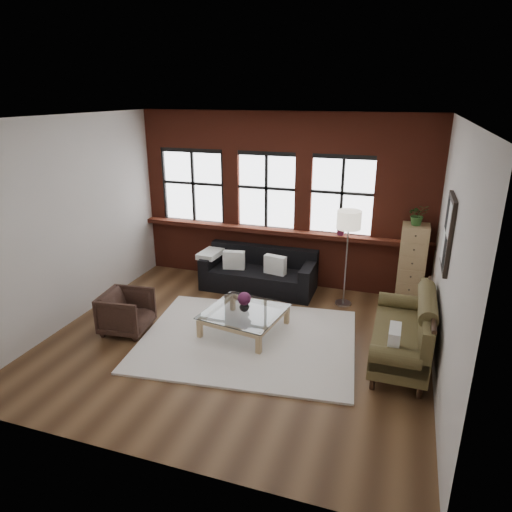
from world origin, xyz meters
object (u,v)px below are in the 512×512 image
(floor_lamp, at_px, (347,255))
(coffee_table, at_px, (244,321))
(vintage_settee, at_px, (401,328))
(vase, at_px, (244,306))
(armchair, at_px, (127,312))
(dark_sofa, at_px, (259,270))
(drawer_chest, at_px, (412,265))

(floor_lamp, bearing_deg, coffee_table, -131.76)
(vintage_settee, height_order, floor_lamp, floor_lamp)
(vase, bearing_deg, armchair, -162.89)
(dark_sofa, xyz_separation_m, armchair, (-1.44, -2.15, -0.06))
(vase, distance_m, drawer_chest, 3.03)
(drawer_chest, bearing_deg, dark_sofa, -174.92)
(armchair, distance_m, floor_lamp, 3.69)
(vase, relative_size, floor_lamp, 0.09)
(dark_sofa, distance_m, drawer_chest, 2.71)
(coffee_table, bearing_deg, vase, -116.57)
(dark_sofa, bearing_deg, vintage_settee, -33.07)
(dark_sofa, xyz_separation_m, vintage_settee, (2.58, -1.68, 0.11))
(coffee_table, height_order, drawer_chest, drawer_chest)
(vintage_settee, xyz_separation_m, drawer_chest, (0.10, 1.92, 0.22))
(armchair, distance_m, drawer_chest, 4.77)
(dark_sofa, distance_m, coffee_table, 1.66)
(dark_sofa, distance_m, floor_lamp, 1.70)
(dark_sofa, relative_size, floor_lamp, 1.14)
(vintage_settee, height_order, vase, vintage_settee)
(armchair, distance_m, coffee_table, 1.82)
(armchair, relative_size, floor_lamp, 0.39)
(drawer_chest, bearing_deg, coffee_table, -142.04)
(coffee_table, relative_size, floor_lamp, 0.61)
(vintage_settee, xyz_separation_m, armchair, (-4.02, -0.47, -0.17))
(coffee_table, height_order, floor_lamp, floor_lamp)
(dark_sofa, bearing_deg, coffee_table, -79.55)
(dark_sofa, bearing_deg, vase, -79.55)
(vase, xyz_separation_m, drawer_chest, (2.38, 1.85, 0.27))
(vintage_settee, height_order, armchair, vintage_settee)
(vintage_settee, relative_size, drawer_chest, 1.29)
(coffee_table, bearing_deg, dark_sofa, 100.45)
(coffee_table, bearing_deg, drawer_chest, 37.96)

